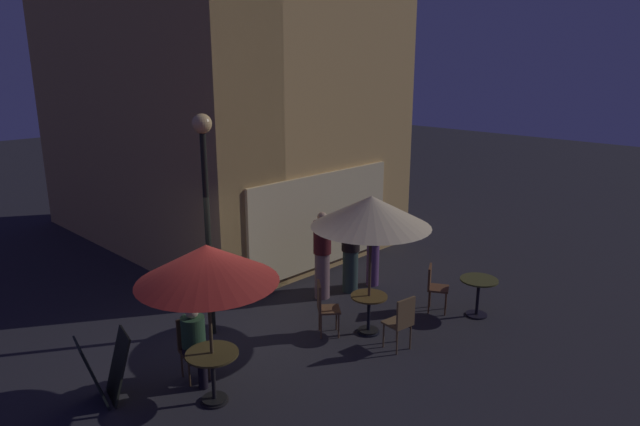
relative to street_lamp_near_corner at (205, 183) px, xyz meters
The scene contains 17 objects.
ground_plane 2.91m from the street_lamp_near_corner, 126.46° to the right, with size 60.00×60.00×0.00m, color #27252A.
cafe_building 4.78m from the street_lamp_near_corner, 55.37° to the left, with size 6.03×8.80×9.29m.
street_lamp_near_corner is the anchor object (origin of this frame).
menu_sandwich_board 3.23m from the street_lamp_near_corner, 164.33° to the right, with size 0.78×0.69×0.98m.
cafe_table_0 3.02m from the street_lamp_near_corner, 124.68° to the right, with size 0.74×0.74×0.77m.
cafe_table_1 3.56m from the street_lamp_near_corner, 45.00° to the right, with size 0.65×0.65×0.71m.
cafe_table_2 5.40m from the street_lamp_near_corner, 37.15° to the right, with size 0.70×0.70×0.74m.
patio_umbrella_0 2.21m from the street_lamp_near_corner, 124.68° to the right, with size 1.93×1.93×2.36m.
patio_umbrella_1 2.81m from the street_lamp_near_corner, 45.00° to the right, with size 2.05×2.05×2.51m.
cafe_chair_0 2.59m from the street_lamp_near_corner, 137.36° to the right, with size 0.46×0.46×0.95m.
cafe_chair_1 2.91m from the street_lamp_near_corner, 47.04° to the right, with size 0.54×0.54×0.98m.
cafe_chair_2 3.95m from the street_lamp_near_corner, 56.12° to the right, with size 0.45×0.45×0.96m.
cafe_chair_3 4.72m from the street_lamp_near_corner, 32.71° to the right, with size 0.53×0.53×0.91m.
patron_seated_0 2.54m from the street_lamp_near_corner, 134.24° to the right, with size 0.43×0.54×1.21m.
patron_standing_1 3.68m from the street_lamp_near_corner, ahead, with size 0.38×0.38×1.69m.
patron_standing_2 3.08m from the street_lamp_near_corner, ahead, with size 0.36×0.36×1.81m.
patron_standing_3 4.20m from the street_lamp_near_corner, ahead, with size 0.32×0.32×1.71m.
Camera 1 is at (-4.55, -6.91, 4.72)m, focal length 31.58 mm.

